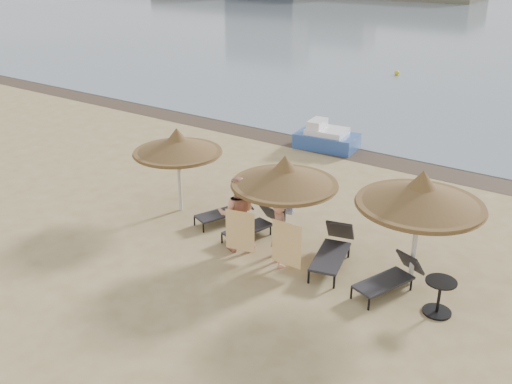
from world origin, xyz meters
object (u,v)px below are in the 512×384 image
palapa_center (285,176)px  pedal_boat (326,138)px  palapa_left (177,145)px  person_right (280,228)px  lounger_near_right (333,249)px  person_left (237,208)px  lounger_near_left (254,224)px  lounger_far_left (227,210)px  palapa_right (421,195)px  side_table (439,298)px  lounger_far_right (391,276)px

palapa_center → pedal_boat: bearing=111.1°
palapa_left → person_right: size_ratio=1.27×
lounger_near_right → pedal_boat: size_ratio=0.87×
palapa_left → lounger_near_right: bearing=-2.0°
person_left → person_right: bearing=141.9°
pedal_boat → lounger_near_left: bearing=-81.8°
lounger_far_left → palapa_right: bearing=19.2°
palapa_center → side_table: 4.61m
lounger_far_left → lounger_far_right: lounger_far_right is taller
lounger_near_left → palapa_center: bearing=-1.6°
lounger_far_left → pedal_boat: pedal_boat is taller
palapa_center → person_right: palapa_center is taller
side_table → person_left: bearing=-178.1°
palapa_left → lounger_far_left: bearing=7.5°
person_left → palapa_left: bearing=-54.3°
lounger_far_right → pedal_boat: pedal_boat is taller
palapa_right → lounger_near_left: (-4.46, -0.14, -1.96)m
lounger_far_right → side_table: 1.23m
palapa_left → person_right: palapa_left is taller
palapa_left → pedal_boat: size_ratio=1.05×
lounger_near_left → person_left: 1.20m
lounger_near_right → side_table: bearing=-25.2°
lounger_far_left → person_right: person_right is taller
lounger_far_left → lounger_near_left: size_ratio=1.00×
palapa_center → side_table: palapa_center is taller
palapa_right → lounger_far_right: 2.03m
palapa_center → person_left: bearing=-153.8°
lounger_far_left → pedal_boat: bearing=116.8°
palapa_left → person_left: size_ratio=1.10×
palapa_left → palapa_right: size_ratio=0.90×
palapa_left → lounger_near_left: bearing=-2.0°
palapa_center → person_left: size_ratio=1.14×
palapa_center → lounger_near_left: palapa_center is taller
person_left → person_right: 1.37m
lounger_near_right → palapa_right: bearing=-7.2°
person_right → pedal_boat: (-3.38, 8.67, -0.63)m
palapa_left → person_right: bearing=-13.3°
palapa_center → lounger_far_left: size_ratio=1.49×
palapa_left → palapa_center: 3.98m
lounger_near_left → side_table: 5.43m
palapa_center → lounger_near_right: 2.21m
lounger_far_left → lounger_near_left: (1.20, -0.31, 0.00)m
lounger_far_right → pedal_boat: bearing=147.0°
palapa_left → palapa_center: (3.96, -0.41, 0.07)m
palapa_right → lounger_near_right: palapa_right is taller
palapa_right → side_table: palapa_right is taller
lounger_near_right → person_right: size_ratio=1.05×
palapa_right → palapa_center: bearing=-172.3°
person_right → lounger_near_right: bearing=-100.1°
palapa_left → side_table: 8.41m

